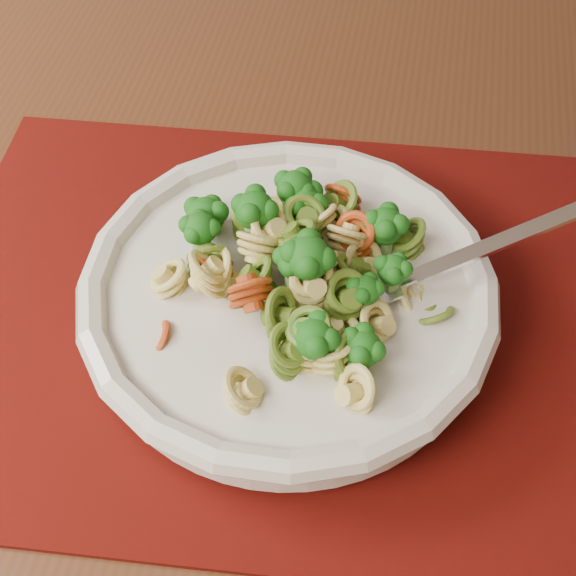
% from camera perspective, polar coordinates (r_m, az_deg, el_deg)
% --- Properties ---
extents(dining_table, '(1.60, 1.14, 0.76)m').
position_cam_1_polar(dining_table, '(0.66, 1.83, -3.89)').
color(dining_table, '#482414').
rests_on(dining_table, ground).
extents(placemat, '(0.53, 0.45, 0.00)m').
position_cam_1_polar(placemat, '(0.56, -1.39, -1.64)').
color(placemat, '#4B0D03').
rests_on(placemat, dining_table).
extents(pasta_bowl, '(0.27, 0.27, 0.05)m').
position_cam_1_polar(pasta_bowl, '(0.52, -0.00, -0.63)').
color(pasta_bowl, beige).
rests_on(pasta_bowl, placemat).
extents(pasta_broccoli_heap, '(0.23, 0.23, 0.06)m').
position_cam_1_polar(pasta_broccoli_heap, '(0.51, 0.00, 0.42)').
color(pasta_broccoli_heap, '#DEC56D').
rests_on(pasta_broccoli_heap, pasta_bowl).
extents(fork, '(0.17, 0.11, 0.08)m').
position_cam_1_polar(fork, '(0.51, 6.50, -0.21)').
color(fork, silver).
rests_on(fork, pasta_bowl).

